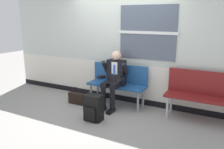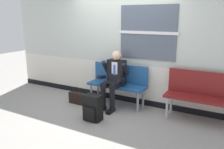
# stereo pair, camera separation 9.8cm
# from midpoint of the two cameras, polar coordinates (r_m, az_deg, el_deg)

# --- Properties ---
(ground_plane) EXTENTS (18.00, 18.00, 0.00)m
(ground_plane) POSITION_cam_midpoint_polar(r_m,az_deg,el_deg) (4.98, -1.68, -8.89)
(ground_plane) COLOR gray
(station_wall) EXTENTS (6.40, 0.17, 2.83)m
(station_wall) POSITION_cam_midpoint_polar(r_m,az_deg,el_deg) (5.27, 2.35, 8.23)
(station_wall) COLOR beige
(station_wall) RESTS_ON ground
(bench_with_person) EXTENTS (1.33, 0.42, 0.90)m
(bench_with_person) POSITION_cam_midpoint_polar(r_m,az_deg,el_deg) (5.19, 0.92, -1.66)
(bench_with_person) COLOR navy
(bench_with_person) RESTS_ON ground
(bench_empty) EXTENTS (1.37, 0.42, 0.94)m
(bench_empty) POSITION_cam_midpoint_polar(r_m,az_deg,el_deg) (4.69, 21.04, -4.16)
(bench_empty) COLOR maroon
(bench_empty) RESTS_ON ground
(person_seated) EXTENTS (0.57, 0.70, 1.23)m
(person_seated) POSITION_cam_midpoint_polar(r_m,az_deg,el_deg) (4.99, -0.13, -0.86)
(person_seated) COLOR black
(person_seated) RESTS_ON ground
(backpack) EXTENTS (0.34, 0.26, 0.51)m
(backpack) POSITION_cam_midpoint_polar(r_m,az_deg,el_deg) (4.47, -5.26, -8.27)
(backpack) COLOR black
(backpack) RESTS_ON ground
(handbag) EXTENTS (0.40, 0.09, 0.41)m
(handbag) POSITION_cam_midpoint_polar(r_m,az_deg,el_deg) (5.35, -9.32, -5.79)
(handbag) COLOR black
(handbag) RESTS_ON ground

